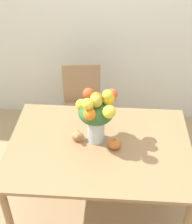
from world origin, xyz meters
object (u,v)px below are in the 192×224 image
object	(u,v)px
flower_vase	(97,113)
dining_chair_near_window	(82,106)
pumpkin	(115,144)
turkey_figurine	(78,135)

from	to	relation	value
flower_vase	dining_chair_near_window	bearing A→B (deg)	104.52
flower_vase	pumpkin	bearing A→B (deg)	-31.13
pumpkin	turkey_figurine	bearing A→B (deg)	164.31
flower_vase	turkey_figurine	xyz separation A→B (m)	(-0.15, -0.00, -0.23)
pumpkin	turkey_figurine	xyz separation A→B (m)	(-0.30, 0.08, 0.00)
pumpkin	turkey_figurine	size ratio (longest dim) A/B	0.73
turkey_figurine	flower_vase	bearing A→B (deg)	1.26
flower_vase	dining_chair_near_window	xyz separation A→B (m)	(-0.21, 0.81, -0.55)
turkey_figurine	dining_chair_near_window	world-z (taller)	dining_chair_near_window
pumpkin	dining_chair_near_window	size ratio (longest dim) A/B	0.11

